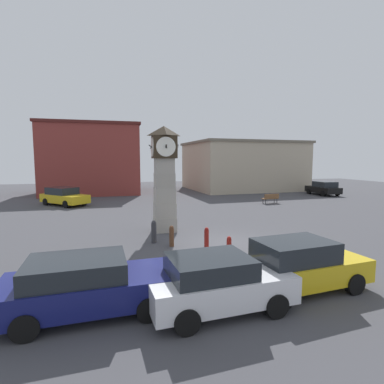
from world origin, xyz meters
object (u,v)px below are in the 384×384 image
at_px(car_far_lot, 64,196).
at_px(car_end_of_row, 323,188).
at_px(bollard_near_tower, 229,246).
at_px(bench, 271,198).
at_px(bollard_far_row, 172,236).
at_px(bollard_end_row, 154,232).
at_px(car_by_building, 300,265).
at_px(clock_tower, 164,177).
at_px(bollard_mid_row, 207,240).
at_px(car_near_tower, 217,282).
at_px(car_navy_sedan, 87,285).

height_order(car_far_lot, car_end_of_row, car_far_lot).
distance_m(bollard_near_tower, car_far_lot, 19.29).
xyz_separation_m(car_end_of_row, bench, (-9.21, -4.55, -0.27)).
xyz_separation_m(bollard_near_tower, bench, (9.39, 13.58, 0.08)).
bearing_deg(bollard_far_row, bollard_near_tower, -45.73).
xyz_separation_m(bollard_end_row, car_by_building, (3.73, -6.42, 0.24)).
height_order(clock_tower, car_by_building, clock_tower).
distance_m(bollard_mid_row, bollard_end_row, 2.89).
relative_size(bollard_far_row, car_near_tower, 0.25).
bearing_deg(bollard_near_tower, car_far_lot, 118.01).
height_order(bollard_near_tower, bollard_mid_row, bollard_mid_row).
xyz_separation_m(clock_tower, car_navy_sedan, (-3.41, -8.64, -2.32)).
height_order(bollard_mid_row, car_far_lot, car_far_lot).
height_order(bollard_far_row, bench, bollard_far_row).
distance_m(bollard_far_row, car_near_tower, 6.16).
bearing_deg(bench, car_end_of_row, 26.29).
height_order(clock_tower, bollard_far_row, clock_tower).
bearing_deg(car_far_lot, bollard_near_tower, -61.99).
relative_size(bollard_near_tower, car_near_tower, 0.22).
bearing_deg(bollard_end_row, car_far_lot, 113.99).
relative_size(car_far_lot, car_end_of_row, 1.14).
relative_size(bollard_near_tower, bollard_end_row, 0.79).
xyz_separation_m(bollard_far_row, car_navy_sedan, (-3.23, -5.50, 0.27)).
bearing_deg(bollard_end_row, bollard_far_row, -47.83).
bearing_deg(car_by_building, car_far_lot, 115.99).
bearing_deg(clock_tower, bollard_far_row, -93.17).
bearing_deg(car_near_tower, car_by_building, 10.53).
xyz_separation_m(car_far_lot, bench, (18.45, -3.44, -0.28)).
bearing_deg(bollard_near_tower, car_end_of_row, 44.27).
xyz_separation_m(bollard_near_tower, bollard_far_row, (-2.04, 2.10, 0.06)).
height_order(bollard_mid_row, car_near_tower, car_near_tower).
bearing_deg(bollard_far_row, car_end_of_row, 37.85).
relative_size(car_far_lot, bench, 2.78).
xyz_separation_m(car_near_tower, bench, (11.31, 17.64, -0.24)).
bearing_deg(car_far_lot, clock_tower, -58.65).
bearing_deg(car_near_tower, car_far_lot, 108.70).
xyz_separation_m(bollard_near_tower, car_end_of_row, (18.60, 18.13, 0.35)).
relative_size(car_by_building, car_end_of_row, 1.06).
relative_size(car_near_tower, bench, 2.41).
distance_m(bollard_near_tower, bollard_mid_row, 1.13).
bearing_deg(car_end_of_row, bench, -153.71).
bearing_deg(bench, clock_tower, -143.41).
bearing_deg(bollard_end_row, bollard_near_tower, -46.30).
xyz_separation_m(clock_tower, bollard_mid_row, (1.16, -4.35, -2.54)).
bearing_deg(car_by_building, car_end_of_row, 50.84).
xyz_separation_m(car_near_tower, car_end_of_row, (20.52, 22.19, 0.03)).
bearing_deg(clock_tower, bench, 36.59).
bearing_deg(bollard_near_tower, bollard_far_row, 134.27).
bearing_deg(car_far_lot, bench, -10.56).
relative_size(bollard_mid_row, bench, 0.66).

